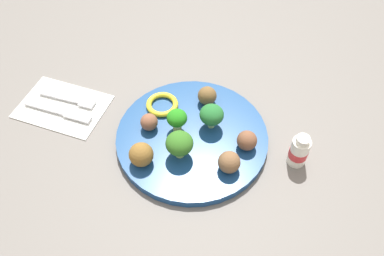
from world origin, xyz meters
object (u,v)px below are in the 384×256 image
(broccoli_floret_back_left, at_px, (212,115))
(napkin, at_px, (63,106))
(broccoli_floret_center, at_px, (181,144))
(meatball_front_left, at_px, (207,96))
(meatball_mid_right, at_px, (149,122))
(knife, at_px, (61,112))
(meatball_front_right, at_px, (141,155))
(meatball_mid_left, at_px, (247,141))
(broccoli_floret_far_rim, at_px, (177,119))
(pepper_ring_front_right, at_px, (162,104))
(plate, at_px, (192,137))
(meatball_back_left, at_px, (229,162))
(fork, at_px, (70,99))
(yogurt_bottle, at_px, (299,151))

(broccoli_floret_back_left, height_order, napkin, broccoli_floret_back_left)
(broccoli_floret_center, height_order, meatball_front_left, broccoli_floret_center)
(meatball_mid_right, height_order, knife, meatball_mid_right)
(knife, bearing_deg, meatball_front_right, -9.92)
(meatball_mid_right, height_order, meatball_mid_left, meatball_mid_left)
(broccoli_floret_far_rim, bearing_deg, pepper_ring_front_right, 143.38)
(plate, relative_size, meatball_mid_right, 8.65)
(meatball_mid_left, xyz_separation_m, napkin, (-0.37, -0.06, -0.03))
(knife, bearing_deg, napkin, 117.87)
(napkin, bearing_deg, meatball_front_right, -13.84)
(meatball_mid_right, bearing_deg, meatball_back_left, -6.80)
(broccoli_floret_back_left, height_order, broccoli_floret_far_rim, broccoli_floret_back_left)
(plate, relative_size, broccoli_floret_far_rim, 5.89)
(meatball_mid_right, distance_m, fork, 0.19)
(plate, bearing_deg, broccoli_floret_far_rim, -178.34)
(meatball_mid_right, xyz_separation_m, fork, (-0.18, 0.00, -0.02))
(meatball_back_left, xyz_separation_m, napkin, (-0.36, 0.00, -0.03))
(broccoli_floret_center, bearing_deg, meatball_front_right, -143.18)
(plate, relative_size, yogurt_bottle, 4.11)
(yogurt_bottle, bearing_deg, meatball_front_right, -151.79)
(meatball_back_left, xyz_separation_m, yogurt_bottle, (0.10, 0.08, -0.00))
(meatball_mid_left, xyz_separation_m, fork, (-0.36, -0.04, -0.03))
(meatball_front_right, height_order, fork, meatball_front_right)
(broccoli_floret_far_rim, height_order, meatball_mid_left, broccoli_floret_far_rim)
(plate, bearing_deg, meatball_front_right, -119.99)
(meatball_mid_right, xyz_separation_m, meatball_front_left, (0.07, 0.10, 0.00))
(meatball_back_left, height_order, pepper_ring_front_right, meatball_back_left)
(broccoli_floret_center, relative_size, yogurt_bottle, 0.78)
(broccoli_floret_far_rim, bearing_deg, meatball_mid_left, 8.32)
(plate, distance_m, yogurt_bottle, 0.19)
(broccoli_floret_back_left, distance_m, meatball_mid_right, 0.12)
(fork, bearing_deg, knife, -84.90)
(meatball_front_right, distance_m, meatball_mid_right, 0.08)
(meatball_back_left, xyz_separation_m, meatball_mid_left, (0.01, 0.06, -0.00))
(plate, height_order, pepper_ring_front_right, pepper_ring_front_right)
(broccoli_floret_far_rim, distance_m, meatball_front_left, 0.09)
(pepper_ring_front_right, relative_size, yogurt_bottle, 0.92)
(napkin, bearing_deg, meatball_mid_right, 5.61)
(broccoli_floret_far_rim, relative_size, meatball_front_right, 1.11)
(meatball_front_left, relative_size, fork, 0.30)
(plate, distance_m, broccoli_floret_far_rim, 0.05)
(napkin, xyz_separation_m, knife, (0.01, -0.02, 0.00))
(meatball_front_left, xyz_separation_m, fork, (-0.25, -0.10, -0.03))
(plate, height_order, knife, plate)
(broccoli_floret_far_rim, height_order, fork, broccoli_floret_far_rim)
(broccoli_floret_back_left, relative_size, yogurt_bottle, 0.73)
(broccoli_floret_far_rim, bearing_deg, broccoli_floret_center, -55.64)
(broccoli_floret_back_left, xyz_separation_m, meatball_mid_left, (0.08, -0.02, -0.01))
(pepper_ring_front_right, height_order, fork, pepper_ring_front_right)
(meatball_back_left, height_order, meatball_front_left, meatball_back_left)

